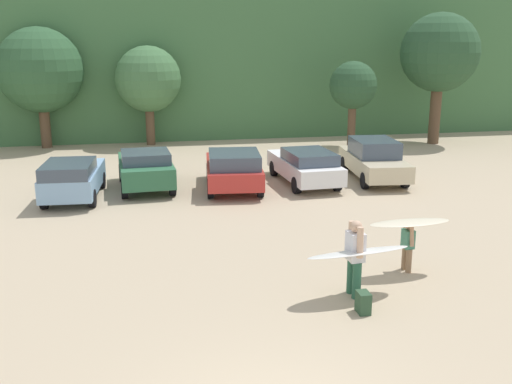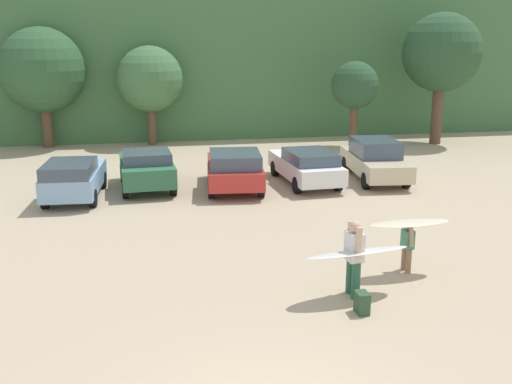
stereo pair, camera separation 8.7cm
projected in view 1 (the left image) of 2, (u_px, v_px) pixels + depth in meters
name	position (u px, v px, depth m)	size (l,w,h in m)	color
hillside_ridge	(165.00, 65.00, 36.70)	(108.00, 12.00, 7.79)	#427042
tree_far_left	(40.00, 70.00, 29.22)	(4.26, 4.26, 6.07)	brown
tree_right	(148.00, 79.00, 30.18)	(3.39, 3.39, 5.14)	brown
tree_left	(353.00, 86.00, 29.67)	(2.42, 2.42, 4.38)	brown
tree_center_right	(440.00, 53.00, 30.24)	(4.06, 4.06, 6.80)	brown
parked_car_sky_blue	(73.00, 178.00, 20.18)	(1.95, 4.07, 1.44)	#84ADD1
parked_car_forest_green	(146.00, 168.00, 21.63)	(2.08, 4.01, 1.47)	#2D6642
parked_car_red	(234.00, 168.00, 21.54)	(2.37, 4.40, 1.49)	#B72D28
parked_car_white	(305.00, 165.00, 22.41)	(1.99, 4.58, 1.36)	white
parked_car_champagne	(374.00, 159.00, 23.18)	(2.14, 4.80, 1.60)	beige
person_adult	(355.00, 254.00, 12.46)	(0.34, 0.63, 1.71)	#26593F
person_child	(408.00, 244.00, 13.88)	(0.24, 0.54, 1.23)	#8C6B4C
surfboard_white	(359.00, 252.00, 12.40)	(2.46, 1.00, 0.21)	white
surfboard_cream	(410.00, 223.00, 13.59)	(2.02, 0.63, 0.08)	beige
backpack_dropped	(363.00, 303.00, 11.83)	(0.24, 0.34, 0.45)	#2D4C33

